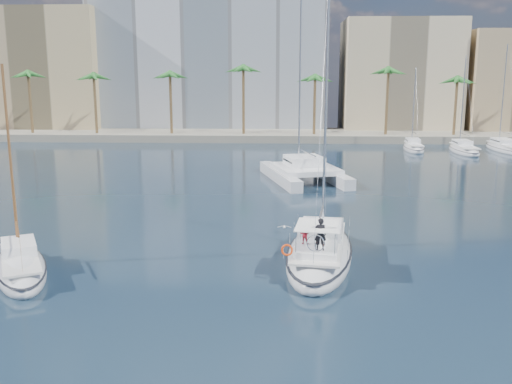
{
  "coord_description": "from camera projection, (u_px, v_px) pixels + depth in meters",
  "views": [
    {
      "loc": [
        0.99,
        -35.14,
        10.88
      ],
      "look_at": [
        -0.62,
        1.5,
        3.2
      ],
      "focal_mm": 40.0,
      "sensor_mm": 36.0,
      "label": 1
    }
  ],
  "objects": [
    {
      "name": "building_tan_left",
      "position": [
        45.0,
        72.0,
        103.65
      ],
      "size": [
        22.0,
        14.0,
        22.0
      ],
      "primitive_type": "cube",
      "color": "tan",
      "rests_on": "ground"
    },
    {
      "name": "catamaran",
      "position": [
        304.0,
        169.0,
        58.57
      ],
      "size": [
        9.43,
        13.96,
        18.5
      ],
      "rotation": [
        0.0,
        0.0,
        0.26
      ],
      "color": "silver",
      "rests_on": "ground"
    },
    {
      "name": "palm_right",
      "position": [
        493.0,
        77.0,
        88.79
      ],
      "size": [
        3.6,
        3.6,
        12.3
      ],
      "color": "brown",
      "rests_on": "ground"
    },
    {
      "name": "building_modern",
      "position": [
        212.0,
        56.0,
        105.66
      ],
      "size": [
        42.0,
        16.0,
        28.0
      ],
      "primitive_type": "cube",
      "color": "silver",
      "rests_on": "ground"
    },
    {
      "name": "palm_left",
      "position": [
        64.0,
        77.0,
        91.72
      ],
      "size": [
        3.6,
        3.6,
        12.3
      ],
      "color": "brown",
      "rests_on": "ground"
    },
    {
      "name": "palm_centre",
      "position": [
        275.0,
        77.0,
        90.26
      ],
      "size": [
        3.6,
        3.6,
        12.3
      ],
      "color": "brown",
      "rests_on": "ground"
    },
    {
      "name": "moored_yacht_b",
      "position": [
        464.0,
        152.0,
        79.49
      ],
      "size": [
        3.32,
        10.83,
        13.72
      ],
      "primitive_type": null,
      "rotation": [
        0.0,
        0.0,
        -0.02
      ],
      "color": "silver",
      "rests_on": "ground"
    },
    {
      "name": "seagull",
      "position": [
        284.0,
        227.0,
        39.24
      ],
      "size": [
        0.97,
        0.41,
        0.18
      ],
      "color": "silver",
      "rests_on": "ground"
    },
    {
      "name": "main_sloop",
      "position": [
        320.0,
        253.0,
        33.43
      ],
      "size": [
        5.31,
        12.24,
        17.58
      ],
      "rotation": [
        0.0,
        0.0,
        -0.13
      ],
      "color": "silver",
      "rests_on": "ground"
    },
    {
      "name": "moored_yacht_a",
      "position": [
        413.0,
        150.0,
        81.73
      ],
      "size": [
        3.37,
        9.52,
        11.9
      ],
      "primitive_type": null,
      "rotation": [
        0.0,
        0.0,
        -0.07
      ],
      "color": "silver",
      "rests_on": "ground"
    },
    {
      "name": "small_sloop",
      "position": [
        21.0,
        267.0,
        31.31
      ],
      "size": [
        6.18,
        8.67,
        12.05
      ],
      "rotation": [
        0.0,
        0.0,
        0.48
      ],
      "color": "silver",
      "rests_on": "ground"
    },
    {
      "name": "building_beige",
      "position": [
        399.0,
        78.0,
        102.08
      ],
      "size": [
        20.0,
        14.0,
        20.0
      ],
      "primitive_type": "cube",
      "color": "#CCB792",
      "rests_on": "ground"
    },
    {
      "name": "ground",
      "position": [
        265.0,
        245.0,
        36.63
      ],
      "size": [
        160.0,
        160.0,
        0.0
      ],
      "primitive_type": "plane",
      "color": "black",
      "rests_on": "ground"
    },
    {
      "name": "quay",
      "position": [
        275.0,
        135.0,
        96.15
      ],
      "size": [
        120.0,
        14.0,
        1.2
      ],
      "primitive_type": "cube",
      "color": "gray",
      "rests_on": "ground"
    },
    {
      "name": "moored_yacht_c",
      "position": [
        505.0,
        151.0,
        81.16
      ],
      "size": [
        3.98,
        12.33,
        15.54
      ],
      "primitive_type": null,
      "rotation": [
        0.0,
        0.0,
        0.03
      ],
      "color": "silver",
      "rests_on": "ground"
    }
  ]
}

